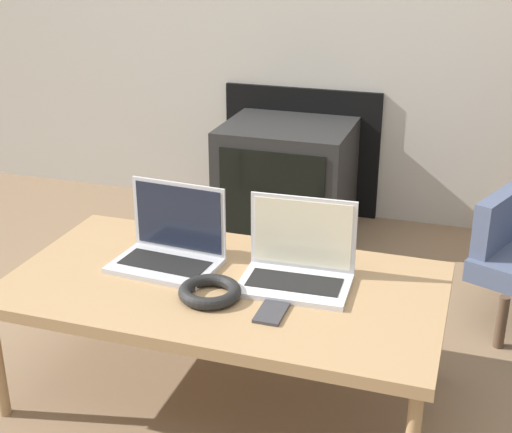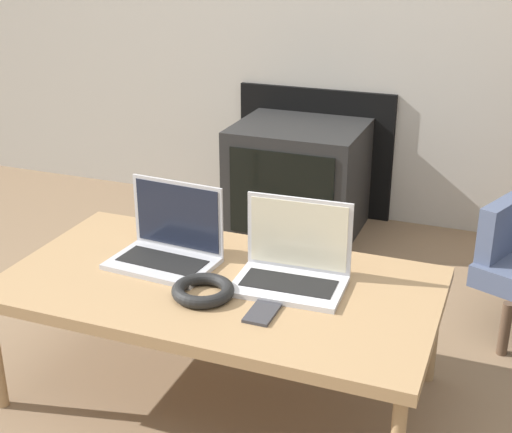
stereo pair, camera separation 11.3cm
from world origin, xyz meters
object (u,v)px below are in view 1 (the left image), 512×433
object	(u,v)px
phone	(271,313)
tv	(287,178)
laptop_right	(298,264)
laptop_left	(171,246)
headphones	(210,292)

from	to	relation	value
phone	tv	world-z (taller)	tv
laptop_right	tv	distance (m)	1.32
phone	tv	distance (m)	1.51
laptop_left	tv	distance (m)	1.26
laptop_left	tv	bearing A→B (deg)	93.38
laptop_right	tv	world-z (taller)	laptop_right
tv	laptop_left	bearing A→B (deg)	-90.88
laptop_right	headphones	distance (m)	0.27
tv	laptop_right	bearing A→B (deg)	-72.85
headphones	tv	distance (m)	1.44
headphones	phone	xyz separation A→B (m)	(0.19, -0.04, -0.01)
laptop_left	laptop_right	size ratio (longest dim) A/B	1.02
laptop_left	tv	world-z (taller)	laptop_left
laptop_left	tv	size ratio (longest dim) A/B	0.57
laptop_left	headphones	xyz separation A→B (m)	(0.20, -0.17, -0.04)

